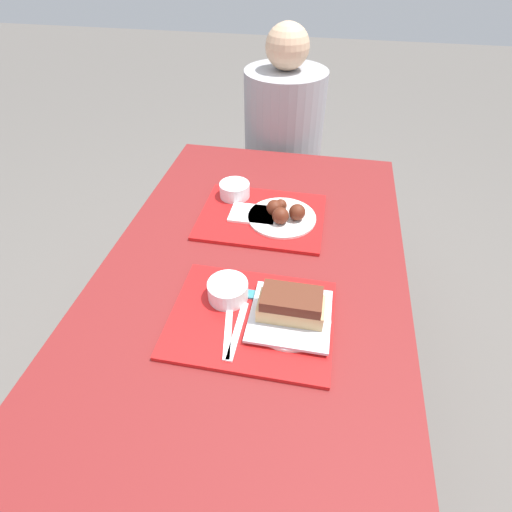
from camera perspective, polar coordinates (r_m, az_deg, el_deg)
name	(u,v)px	position (r m, az deg, el deg)	size (l,w,h in m)	color
ground_plane	(253,407)	(1.70, -0.46, -20.76)	(12.00, 12.00, 0.00)	#605B56
picnic_table	(252,297)	(1.17, -0.63, -5.85)	(0.84, 1.42, 0.75)	maroon
picnic_bench_far	(288,197)	(2.04, 4.57, 8.46)	(0.80, 0.28, 0.48)	maroon
tray_near	(251,319)	(0.97, -0.65, -8.93)	(0.39, 0.31, 0.01)	red
tray_far	(262,217)	(1.28, 0.83, 5.64)	(0.39, 0.31, 0.01)	red
bowl_coleslaw_near	(228,290)	(0.99, -4.04, -4.80)	(0.10, 0.10, 0.05)	silver
brisket_sandwich_plate	(291,310)	(0.94, 4.99, -7.68)	(0.19, 0.19, 0.08)	white
plastic_fork_near	(228,329)	(0.94, -3.98, -10.36)	(0.05, 0.17, 0.00)	white
plastic_knife_near	(237,330)	(0.94, -2.66, -10.57)	(0.02, 0.17, 0.00)	white
condiment_packet	(252,295)	(1.01, -0.58, -5.54)	(0.04, 0.03, 0.01)	teal
bowl_coleslaw_far	(235,189)	(1.36, -3.08, 9.53)	(0.10, 0.10, 0.05)	silver
wings_plate_far	(283,214)	(1.25, 3.86, 6.03)	(0.21, 0.21, 0.06)	white
napkin_far	(253,214)	(1.28, -0.45, 6.02)	(0.14, 0.10, 0.01)	white
person_seated_across	(284,126)	(1.87, 3.98, 18.09)	(0.35, 0.35, 0.70)	#9E9EA3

